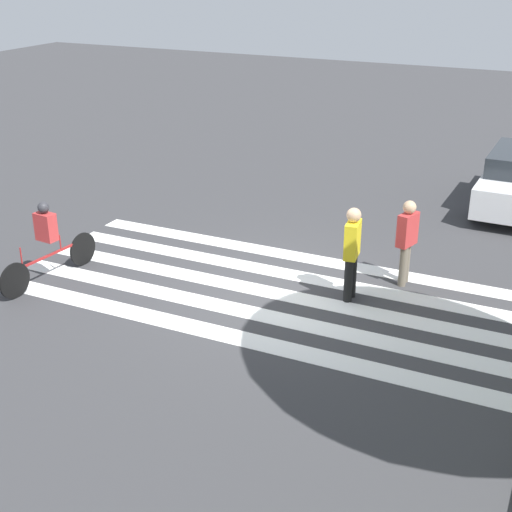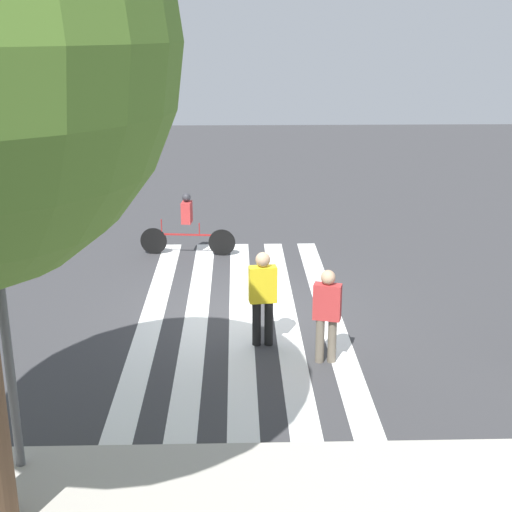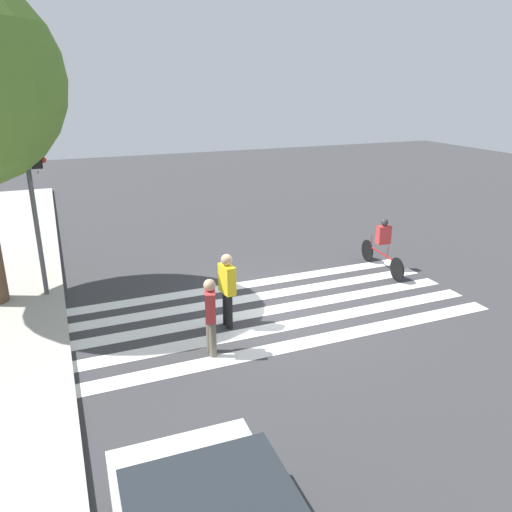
# 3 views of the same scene
# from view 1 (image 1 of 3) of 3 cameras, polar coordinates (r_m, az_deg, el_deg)

# --- Properties ---
(ground_plane) EXTENTS (60.00, 60.00, 0.00)m
(ground_plane) POSITION_cam_1_polar(r_m,az_deg,el_deg) (13.67, 1.04, -2.90)
(ground_plane) COLOR #38383A
(crosswalk_stripes) EXTENTS (4.12, 10.00, 0.01)m
(crosswalk_stripes) POSITION_cam_1_polar(r_m,az_deg,el_deg) (13.67, 1.04, -2.88)
(crosswalk_stripes) COLOR white
(crosswalk_stripes) RESTS_ON ground_plane
(pedestrian_adult_yellow_jacket) EXTENTS (0.52, 0.29, 1.80)m
(pedestrian_adult_yellow_jacket) POSITION_cam_1_polar(r_m,az_deg,el_deg) (13.11, 7.68, 0.59)
(pedestrian_adult_yellow_jacket) COLOR black
(pedestrian_adult_yellow_jacket) RESTS_ON ground_plane
(pedestrian_adult_blue_shirt) EXTENTS (0.52, 0.34, 1.71)m
(pedestrian_adult_blue_shirt) POSITION_cam_1_polar(r_m,az_deg,el_deg) (13.93, 11.98, 1.44)
(pedestrian_adult_blue_shirt) COLOR #6B6051
(pedestrian_adult_blue_shirt) RESTS_ON ground_plane
(cyclist_far_lane) EXTENTS (2.48, 0.42, 1.64)m
(cyclist_far_lane) POSITION_cam_1_polar(r_m,az_deg,el_deg) (14.38, -16.35, 1.27)
(cyclist_far_lane) COLOR black
(cyclist_far_lane) RESTS_ON ground_plane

